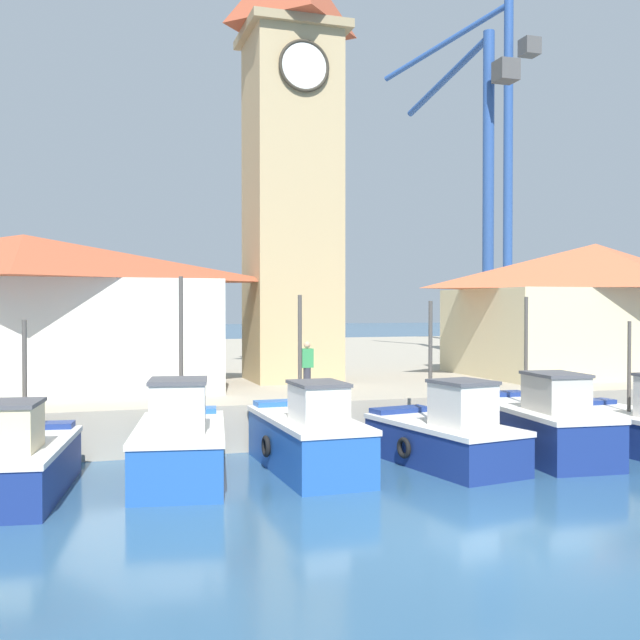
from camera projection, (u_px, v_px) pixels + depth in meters
ground_plane at (502, 543)px, 12.38m from camera, size 300.00×300.00×0.00m
quay_wharf at (214, 368)px, 39.82m from camera, size 120.00×40.00×1.27m
fishing_boat_left_outer at (18, 462)px, 15.39m from camera, size 2.51×4.71×3.63m
fishing_boat_left_inner at (180, 445)px, 16.82m from camera, size 2.70×4.87×4.61m
fishing_boat_mid_left at (308, 438)px, 17.79m from camera, size 1.97×4.89×4.20m
fishing_boat_center at (445, 436)px, 18.36m from camera, size 2.69×4.64×4.05m
fishing_boat_mid_right at (539, 425)px, 19.63m from camera, size 2.34×5.33×4.18m
clock_tower at (292, 149)px, 26.58m from camera, size 3.50×3.50×17.18m
warehouse_left at (24, 311)px, 23.40m from camera, size 12.01×6.58×4.89m
warehouse_right at (595, 307)px, 29.35m from camera, size 10.76×6.63×5.10m
port_crane_near at (503, 208)px, 45.41m from camera, size 6.24×9.33×21.07m
port_crane_far at (485, 232)px, 37.31m from camera, size 2.00×9.56×16.25m
dock_worker_near_tower at (307, 368)px, 21.90m from camera, size 0.34×0.22×1.62m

